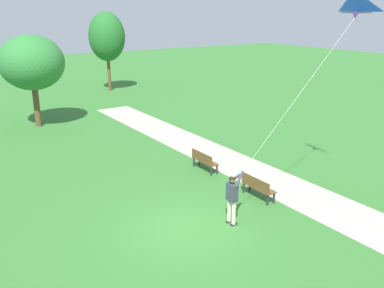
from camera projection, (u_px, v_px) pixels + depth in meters
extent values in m
plane|color=#33702D|center=(185.00, 229.00, 13.60)|extent=(120.00, 120.00, 0.00)
cube|color=#B7AD99|center=(262.00, 176.00, 17.92)|extent=(2.75, 32.02, 0.02)
cube|color=#232328|center=(229.00, 221.00, 14.05)|extent=(0.24, 0.11, 0.06)
cylinder|color=beige|center=(229.00, 210.00, 13.91)|extent=(0.14, 0.14, 0.82)
cube|color=#232328|center=(234.00, 224.00, 13.86)|extent=(0.24, 0.11, 0.06)
cylinder|color=beige|center=(234.00, 213.00, 13.72)|extent=(0.14, 0.14, 0.82)
cube|color=#333842|center=(232.00, 192.00, 13.60)|extent=(0.22, 0.40, 0.60)
sphere|color=#996B4C|center=(233.00, 179.00, 13.46)|extent=(0.22, 0.22, 0.22)
ellipsoid|color=black|center=(232.00, 178.00, 13.44)|extent=(0.22, 0.22, 0.13)
cylinder|color=#333842|center=(236.00, 177.00, 13.65)|extent=(0.53, 0.35, 0.43)
cylinder|color=#333842|center=(239.00, 179.00, 13.51)|extent=(0.53, 0.35, 0.43)
sphere|color=#996B4C|center=(242.00, 174.00, 13.62)|extent=(0.10, 0.10, 0.10)
pyramid|color=blue|center=(353.00, 2.00, 14.52)|extent=(0.65, 1.56, 0.76)
cone|color=purple|center=(355.00, 16.00, 14.74)|extent=(0.23, 0.23, 0.22)
cylinder|color=black|center=(356.00, 13.00, 14.71)|extent=(0.24, 1.42, 0.02)
cylinder|color=silver|center=(301.00, 92.00, 14.19)|extent=(5.04, 0.01, 4.90)
cube|color=brown|center=(259.00, 187.00, 15.75)|extent=(0.46, 1.50, 0.05)
cube|color=brown|center=(255.00, 183.00, 15.58)|extent=(0.06, 1.50, 0.40)
cube|color=#2D2D33|center=(250.00, 186.00, 16.43)|extent=(0.06, 0.06, 0.45)
cube|color=#2D2D33|center=(244.00, 188.00, 16.26)|extent=(0.06, 0.06, 0.45)
cube|color=#2D2D33|center=(274.00, 198.00, 15.38)|extent=(0.06, 0.06, 0.45)
cube|color=#2D2D33|center=(268.00, 200.00, 15.20)|extent=(0.06, 0.06, 0.45)
cube|color=brown|center=(205.00, 161.00, 18.51)|extent=(0.46, 1.50, 0.05)
cube|color=brown|center=(202.00, 157.00, 18.34)|extent=(0.06, 1.50, 0.40)
cube|color=#2D2D33|center=(199.00, 161.00, 19.19)|extent=(0.06, 0.06, 0.45)
cube|color=#2D2D33|center=(194.00, 162.00, 19.02)|extent=(0.06, 0.06, 0.45)
cube|color=#2D2D33|center=(217.00, 169.00, 18.14)|extent=(0.06, 0.06, 0.45)
cube|color=#2D2D33|center=(211.00, 171.00, 17.96)|extent=(0.06, 0.06, 0.45)
cylinder|color=brown|center=(37.00, 104.00, 25.38)|extent=(0.36, 0.36, 2.79)
ellipsoid|color=#2D7533|center=(32.00, 62.00, 24.60)|extent=(3.82, 4.07, 3.28)
cylinder|color=brown|center=(109.00, 72.00, 36.91)|extent=(0.27, 0.27, 3.26)
ellipsoid|color=#236628|center=(107.00, 37.00, 35.95)|extent=(3.15, 3.13, 4.21)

